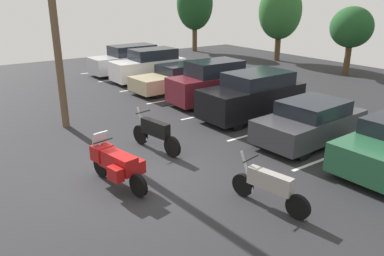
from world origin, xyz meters
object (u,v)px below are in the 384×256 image
(car_black, at_px, (253,96))
(motorcycle_touring, at_px, (116,163))
(motorcycle_second, at_px, (269,186))
(motorcycle_third, at_px, (155,133))
(car_maroon, at_px, (213,83))
(car_white, at_px, (149,66))
(car_champagne, at_px, (176,78))
(car_charcoal, at_px, (310,122))
(utility_pole, at_px, (53,7))
(car_silver, at_px, (129,60))

(car_black, bearing_deg, motorcycle_touring, -72.38)
(motorcycle_second, xyz_separation_m, motorcycle_third, (-4.75, -0.44, 0.05))
(motorcycle_second, distance_m, car_maroon, 9.62)
(motorcycle_third, relative_size, car_white, 0.52)
(car_champagne, xyz_separation_m, car_charcoal, (9.20, -0.40, 0.06))
(motorcycle_second, xyz_separation_m, car_maroon, (-8.32, 4.80, 0.42))
(car_champagne, bearing_deg, car_charcoal, -2.46)
(motorcycle_touring, distance_m, car_white, 13.32)
(car_black, xyz_separation_m, car_charcoal, (3.27, -0.36, -0.21))
(car_white, relative_size, car_champagne, 0.89)
(motorcycle_touring, height_order, utility_pole, utility_pole)
(car_champagne, height_order, car_charcoal, car_charcoal)
(car_silver, bearing_deg, utility_pole, -39.68)
(car_maroon, height_order, car_black, car_maroon)
(car_maroon, bearing_deg, motorcycle_third, -55.70)
(car_champagne, distance_m, utility_pole, 8.29)
(motorcycle_third, distance_m, car_charcoal, 5.42)
(motorcycle_second, height_order, car_maroon, car_maroon)
(car_maroon, bearing_deg, motorcycle_second, -29.99)
(motorcycle_third, relative_size, car_black, 0.50)
(car_black, relative_size, utility_pole, 0.53)
(motorcycle_touring, bearing_deg, motorcycle_second, 38.69)
(motorcycle_touring, bearing_deg, car_black, 107.62)
(car_champagne, distance_m, car_maroon, 3.13)
(motorcycle_third, bearing_deg, motorcycle_touring, -53.80)
(motorcycle_touring, xyz_separation_m, car_silver, (-14.00, 7.32, 0.24))
(car_white, bearing_deg, car_charcoal, -1.69)
(motorcycle_second, height_order, utility_pole, utility_pole)
(motorcycle_third, distance_m, car_silver, 13.49)
(car_black, bearing_deg, motorcycle_third, -81.61)
(motorcycle_touring, distance_m, car_charcoal, 6.99)
(utility_pole, bearing_deg, car_silver, 140.32)
(motorcycle_third, xyz_separation_m, car_charcoal, (2.51, 4.80, 0.14))
(car_maroon, bearing_deg, car_white, -179.26)
(car_silver, height_order, car_white, car_white)
(motorcycle_touring, height_order, car_black, car_black)
(motorcycle_touring, distance_m, car_champagne, 11.03)
(car_black, distance_m, car_charcoal, 3.30)
(motorcycle_touring, height_order, car_charcoal, car_charcoal)
(car_silver, relative_size, car_champagne, 0.99)
(motorcycle_touring, distance_m, car_silver, 15.80)
(car_white, bearing_deg, car_black, 0.03)
(car_silver, bearing_deg, car_black, -0.15)
(car_white, xyz_separation_m, car_charcoal, (12.10, -0.36, -0.19))
(car_black, xyz_separation_m, utility_pole, (-3.38, -6.86, 3.57))
(car_white, height_order, car_maroon, car_maroon)
(car_charcoal, bearing_deg, motorcycle_second, -62.87)
(car_silver, height_order, utility_pole, utility_pole)
(car_maroon, height_order, car_charcoal, car_maroon)
(car_white, height_order, car_charcoal, car_white)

